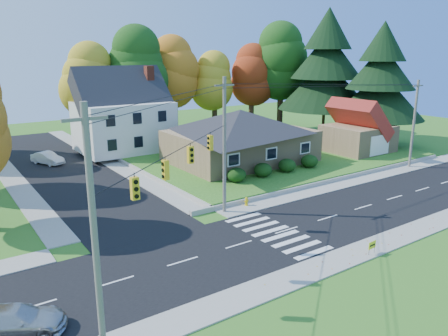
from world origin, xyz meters
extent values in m
plane|color=#3D7923|center=(0.00, 0.00, 0.00)|extent=(120.00, 120.00, 0.00)
cube|color=black|center=(0.00, 0.00, 0.01)|extent=(90.00, 8.00, 0.02)
cube|color=black|center=(-8.00, 26.00, 0.01)|extent=(8.00, 44.00, 0.02)
cube|color=#9C9A90|center=(0.00, 5.00, 0.04)|extent=(90.00, 2.00, 0.08)
cube|color=#9C9A90|center=(0.00, -5.00, 0.04)|extent=(90.00, 2.00, 0.08)
cube|color=#3D7923|center=(13.00, 21.00, 0.25)|extent=(30.00, 30.00, 0.50)
cube|color=tan|center=(8.00, 16.00, 2.10)|extent=(14.00, 10.00, 3.20)
pyramid|color=#26262B|center=(8.00, 16.00, 4.80)|extent=(14.60, 10.60, 2.20)
cube|color=silver|center=(0.00, 28.00, 3.30)|extent=(10.00, 8.00, 5.60)
pyramid|color=#26262B|center=(0.00, 28.00, 7.30)|extent=(10.40, 8.40, 2.40)
cube|color=brown|center=(3.50, 28.00, 5.30)|extent=(0.90, 0.90, 9.60)
cube|color=tan|center=(22.00, 12.00, 2.00)|extent=(7.00, 6.00, 3.00)
pyramid|color=maroon|center=(22.00, 12.00, 4.30)|extent=(7.30, 6.30, 1.60)
cube|color=silver|center=(22.00, 8.95, 1.70)|extent=(3.20, 0.10, 2.20)
ellipsoid|color=#163A10|center=(3.00, 9.80, 1.14)|extent=(1.70, 1.70, 1.27)
ellipsoid|color=#163A10|center=(6.00, 9.80, 1.14)|extent=(1.70, 1.70, 1.27)
ellipsoid|color=#163A10|center=(9.00, 9.80, 1.14)|extent=(1.70, 1.70, 1.27)
ellipsoid|color=#163A10|center=(12.00, 9.80, 1.14)|extent=(1.70, 1.70, 1.27)
cylinder|color=#666059|center=(-14.50, -5.20, 5.00)|extent=(0.26, 0.26, 10.00)
cube|color=#666059|center=(-14.50, -5.20, 9.40)|extent=(1.60, 0.12, 0.12)
cylinder|color=#666059|center=(-1.50, 5.20, 5.00)|extent=(0.26, 0.26, 10.00)
cube|color=#666059|center=(-1.50, 5.20, 9.40)|extent=(1.60, 0.12, 0.12)
cylinder|color=#666059|center=(22.00, 5.20, 4.50)|extent=(0.26, 0.26, 9.00)
cube|color=#666059|center=(22.00, 5.20, 8.40)|extent=(1.60, 0.12, 0.12)
cube|color=gold|center=(-12.00, -3.20, 5.95)|extent=(0.34, 0.26, 1.00)
cube|color=gold|center=(-9.50, -1.20, 5.95)|extent=(0.26, 0.34, 1.00)
cube|color=gold|center=(-6.80, 0.95, 5.95)|extent=(0.34, 0.26, 1.00)
cube|color=gold|center=(-4.00, 3.20, 5.95)|extent=(0.26, 0.34, 1.00)
cylinder|color=black|center=(-8.00, 0.00, 6.60)|extent=(13.02, 10.43, 0.04)
cylinder|color=#3F2A19|center=(-2.00, 34.00, 3.20)|extent=(0.80, 0.80, 5.40)
sphere|color=gold|center=(-2.00, 34.00, 7.10)|extent=(6.72, 6.72, 6.72)
sphere|color=gold|center=(-2.00, 34.00, 8.78)|extent=(5.91, 5.91, 5.91)
sphere|color=gold|center=(-2.00, 34.00, 10.46)|extent=(5.11, 5.11, 5.11)
cylinder|color=#3F2A19|center=(4.00, 33.00, 3.65)|extent=(0.86, 0.86, 6.30)
sphere|color=#1D4D15|center=(4.00, 33.00, 8.20)|extent=(7.84, 7.84, 7.84)
sphere|color=#1D4D15|center=(4.00, 33.00, 10.16)|extent=(6.90, 6.90, 6.90)
sphere|color=#1D4D15|center=(4.00, 33.00, 12.12)|extent=(5.96, 5.96, 5.96)
cylinder|color=#3F2A19|center=(10.00, 34.00, 3.43)|extent=(0.83, 0.83, 5.85)
sphere|color=#C36D1B|center=(10.00, 34.00, 7.65)|extent=(7.28, 7.28, 7.28)
sphere|color=#C36D1B|center=(10.00, 34.00, 9.47)|extent=(6.41, 6.41, 6.41)
sphere|color=#C36D1B|center=(10.00, 34.00, 11.29)|extent=(5.53, 5.53, 5.53)
cylinder|color=#3F2A19|center=(16.00, 33.00, 2.98)|extent=(0.77, 0.77, 4.95)
sphere|color=gold|center=(16.00, 33.00, 6.55)|extent=(6.16, 6.16, 6.16)
sphere|color=gold|center=(16.00, 33.00, 8.09)|extent=(5.42, 5.42, 5.42)
sphere|color=gold|center=(16.00, 33.00, 9.63)|extent=(4.68, 4.68, 4.68)
cylinder|color=#3F2A19|center=(22.00, 32.00, 3.20)|extent=(0.80, 0.80, 5.40)
sphere|color=maroon|center=(22.00, 32.00, 7.10)|extent=(6.72, 6.72, 6.72)
sphere|color=maroon|center=(22.00, 32.00, 8.78)|extent=(5.91, 5.91, 5.91)
sphere|color=maroon|center=(22.00, 32.00, 10.46)|extent=(5.11, 5.11, 5.11)
cylinder|color=#3F2A19|center=(26.00, 30.00, 3.88)|extent=(0.89, 0.89, 6.75)
sphere|color=#1D4D15|center=(26.00, 30.00, 8.75)|extent=(8.40, 8.40, 8.40)
sphere|color=#1D4D15|center=(26.00, 30.00, 10.85)|extent=(7.39, 7.39, 7.39)
sphere|color=#1D4D15|center=(26.00, 30.00, 12.95)|extent=(6.38, 6.38, 6.38)
cylinder|color=#3F2A19|center=(27.00, 22.00, 1.94)|extent=(0.40, 0.40, 2.88)
cone|color=black|center=(27.00, 22.00, 7.38)|extent=(12.80, 12.80, 6.72)
cone|color=black|center=(27.00, 22.00, 11.22)|extent=(9.60, 9.60, 6.08)
cone|color=black|center=(27.00, 22.00, 14.74)|extent=(6.40, 6.40, 5.44)
cylinder|color=#3F2A19|center=(28.00, 14.00, 1.76)|extent=(0.40, 0.40, 2.52)
cone|color=black|center=(28.00, 14.00, 6.52)|extent=(11.20, 11.20, 5.88)
cone|color=black|center=(28.00, 14.00, 9.88)|extent=(8.40, 8.40, 5.32)
cone|color=black|center=(28.00, 14.00, 12.96)|extent=(5.60, 5.60, 4.76)
imported|color=#B8B8B8|center=(-17.09, -1.73, 0.63)|extent=(4.51, 3.29, 1.21)
imported|color=silver|center=(-8.78, 27.96, 0.67)|extent=(2.92, 4.17, 1.30)
cylinder|color=gold|center=(0.69, 5.35, 0.05)|extent=(0.32, 0.32, 0.09)
cylinder|color=gold|center=(0.69, 5.35, 0.32)|extent=(0.22, 0.22, 0.50)
sphere|color=gold|center=(0.69, 5.35, 0.61)|extent=(0.23, 0.23, 0.23)
cylinder|color=gold|center=(0.69, 5.35, 0.41)|extent=(0.41, 0.14, 0.11)
cylinder|color=black|center=(1.37, -5.60, 0.29)|extent=(0.02, 0.02, 0.57)
cylinder|color=black|center=(1.87, -5.60, 0.29)|extent=(0.02, 0.02, 0.57)
cube|color=yellow|center=(1.62, -5.60, 0.63)|extent=(0.69, 0.07, 0.46)
camera|label=1|loc=(-19.01, -20.09, 11.59)|focal=35.00mm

